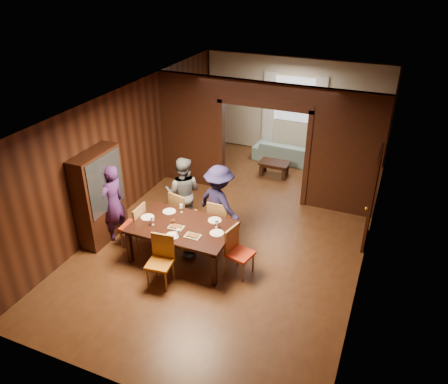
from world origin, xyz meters
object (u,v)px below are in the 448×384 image
at_px(dining_table, 183,242).
at_px(chair_left, 132,225).
at_px(person_purple, 113,203).
at_px(coffee_table, 274,169).
at_px(hutch, 100,197).
at_px(sofa, 288,152).
at_px(chair_right, 240,252).
at_px(chair_near, 160,262).
at_px(chair_far_r, 221,219).
at_px(person_navy, 219,204).
at_px(person_grey, 183,193).
at_px(chair_far_l, 183,211).

height_order(dining_table, chair_left, chair_left).
distance_m(person_purple, coffee_table, 4.81).
xyz_separation_m(dining_table, hutch, (-1.91, -0.01, 0.62)).
xyz_separation_m(person_purple, hutch, (-0.23, -0.10, 0.15)).
xyz_separation_m(sofa, chair_right, (0.53, -5.36, 0.19)).
relative_size(chair_near, hutch, 0.48).
height_order(sofa, chair_far_r, chair_far_r).
distance_m(sofa, chair_right, 5.39).
distance_m(sofa, chair_far_r, 4.46).
xyz_separation_m(person_purple, coffee_table, (2.27, 4.19, -0.65)).
bearing_deg(chair_far_r, chair_left, 28.69).
height_order(person_navy, hutch, hutch).
relative_size(sofa, dining_table, 1.02).
bearing_deg(sofa, person_navy, 88.88).
distance_m(dining_table, chair_right, 1.23).
xyz_separation_m(coffee_table, hutch, (-2.50, -4.29, 0.80)).
xyz_separation_m(chair_far_r, chair_near, (-0.46, -1.77, 0.00)).
xyz_separation_m(sofa, coffee_table, (-0.11, -1.06, -0.09)).
bearing_deg(person_purple, chair_left, 87.35).
bearing_deg(chair_right, chair_left, 102.40).
bearing_deg(person_navy, chair_left, 53.70).
bearing_deg(chair_right, sofa, 18.26).
height_order(person_purple, chair_far_r, person_purple).
relative_size(sofa, coffee_table, 2.52).
xyz_separation_m(person_purple, sofa, (2.38, 5.25, -0.56)).
bearing_deg(coffee_table, chair_left, -112.29).
bearing_deg(coffee_table, person_grey, -109.25).
bearing_deg(sofa, chair_far_l, 78.23).
bearing_deg(person_purple, chair_near, 68.66).
distance_m(coffee_table, chair_right, 4.36).
bearing_deg(person_grey, dining_table, 102.78).
height_order(chair_right, chair_near, same).
relative_size(person_navy, chair_right, 1.76).
xyz_separation_m(person_navy, chair_far_l, (-0.85, -0.01, -0.37)).
bearing_deg(sofa, hutch, 66.90).
bearing_deg(person_grey, coffee_table, -123.13).
height_order(coffee_table, chair_right, chair_right).
distance_m(person_navy, chair_near, 1.88).
distance_m(chair_far_l, hutch, 1.79).
bearing_deg(person_navy, person_grey, 13.90).
distance_m(person_navy, chair_left, 1.86).
height_order(person_purple, sofa, person_purple).
distance_m(person_purple, chair_far_r, 2.29).
xyz_separation_m(person_purple, dining_table, (1.68, -0.09, -0.47)).
relative_size(person_grey, chair_left, 1.72).
xyz_separation_m(person_purple, person_grey, (1.15, 0.98, -0.02)).
relative_size(chair_right, chair_near, 1.00).
relative_size(coffee_table, hutch, 0.40).
relative_size(sofa, chair_left, 2.08).
relative_size(chair_far_l, chair_near, 1.00).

